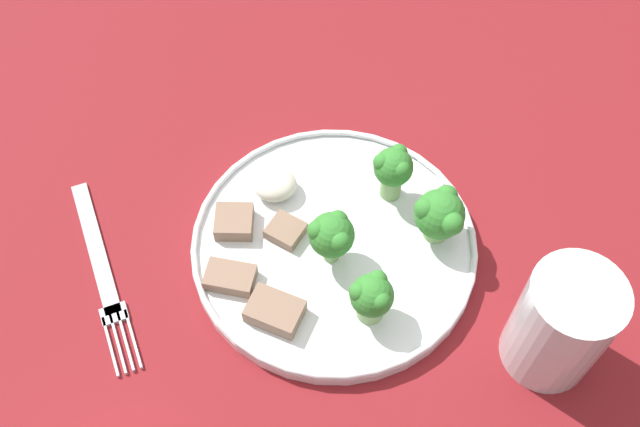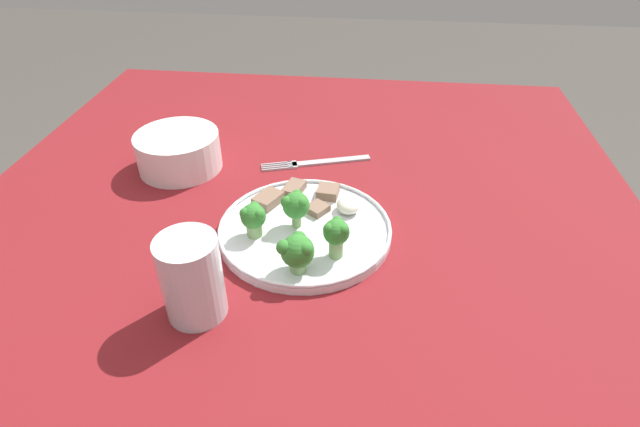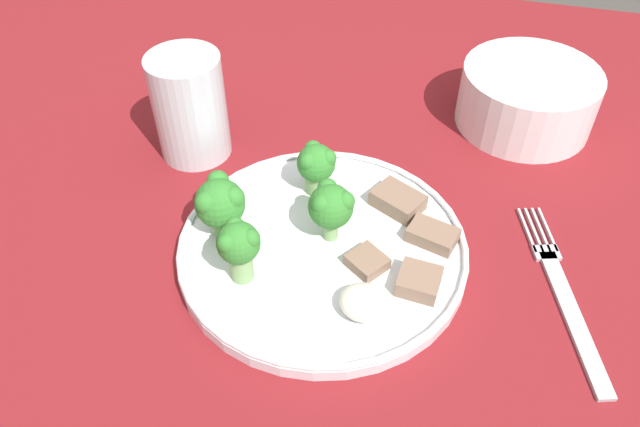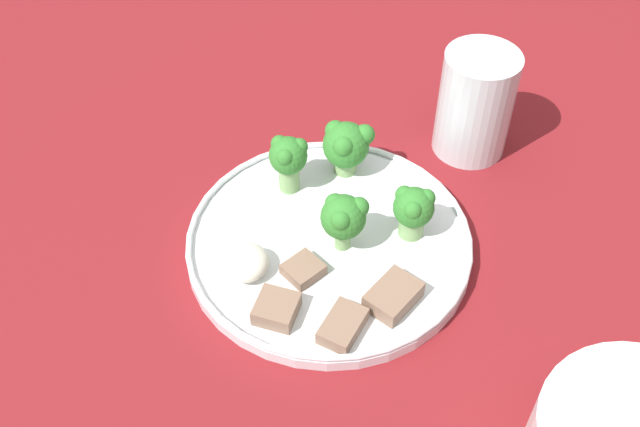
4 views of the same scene
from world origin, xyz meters
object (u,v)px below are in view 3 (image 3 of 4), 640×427
object	(u,v)px
dinner_plate	(323,248)
fork	(563,293)
drinking_glass	(191,112)
cream_bowl	(527,99)

from	to	relation	value
dinner_plate	fork	size ratio (longest dim) A/B	1.30
drinking_glass	dinner_plate	bearing A→B (deg)	-33.67
fork	cream_bowl	distance (m)	0.26
fork	cream_bowl	world-z (taller)	cream_bowl
cream_bowl	drinking_glass	world-z (taller)	drinking_glass
dinner_plate	cream_bowl	size ratio (longest dim) A/B	1.75
dinner_plate	drinking_glass	world-z (taller)	drinking_glass
fork	drinking_glass	size ratio (longest dim) A/B	1.78
dinner_plate	cream_bowl	world-z (taller)	cream_bowl
dinner_plate	drinking_glass	size ratio (longest dim) A/B	2.31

